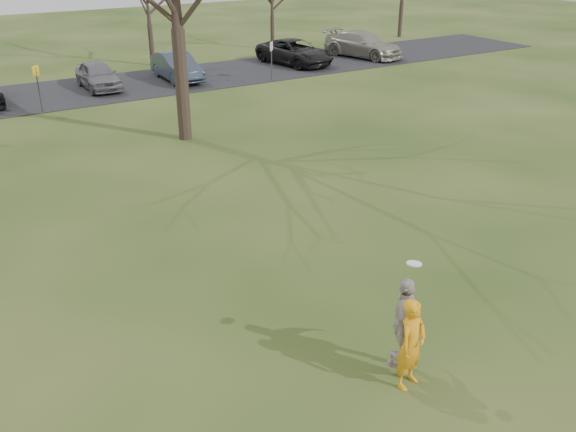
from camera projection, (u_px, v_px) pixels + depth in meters
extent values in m
plane|color=#1E380F|center=(397.00, 363.00, 11.70)|extent=(120.00, 120.00, 0.00)
cube|color=black|center=(71.00, 92.00, 30.99)|extent=(62.00, 6.50, 0.04)
imported|color=orange|center=(411.00, 344.00, 10.79)|extent=(0.74, 0.59, 1.78)
imported|color=slate|center=(98.00, 75.00, 31.39)|extent=(1.63, 4.02, 1.37)
imported|color=#333C4D|center=(177.00, 67.00, 33.17)|extent=(1.60, 4.41, 1.44)
imported|color=black|center=(295.00, 52.00, 37.09)|extent=(3.29, 5.56, 1.45)
imported|color=gray|center=(363.00, 44.00, 39.21)|extent=(3.60, 5.77, 1.56)
imported|color=#B7A7A4|center=(404.00, 322.00, 11.10)|extent=(1.10, 1.01, 1.81)
cylinder|color=white|center=(414.00, 264.00, 10.54)|extent=(0.27, 0.27, 0.08)
cylinder|color=#47474C|center=(39.00, 90.00, 27.31)|extent=(0.06, 0.06, 2.00)
cube|color=yellow|center=(36.00, 71.00, 26.95)|extent=(0.35, 0.35, 0.45)
cylinder|color=#47474C|center=(272.00, 62.00, 32.99)|extent=(0.06, 0.06, 2.00)
cube|color=silver|center=(271.00, 46.00, 32.63)|extent=(0.35, 0.35, 0.45)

